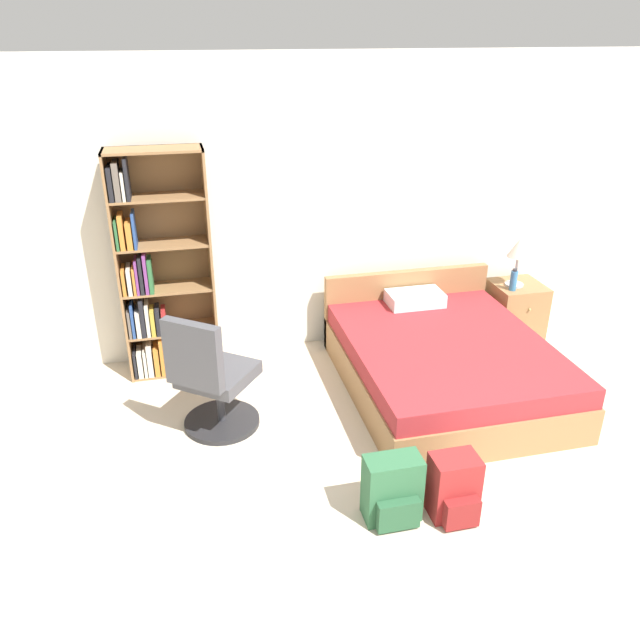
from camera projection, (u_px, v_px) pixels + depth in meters
The scene contains 10 objects.
ground_plane at pixel (520, 601), 3.32m from camera, with size 14.00×14.00×0.00m, color beige.
wall_back at pixel (356, 206), 5.60m from camera, with size 9.00×0.06×2.60m.
bookshelf at pixel (154, 275), 5.16m from camera, with size 0.76×0.32×1.93m.
bed at pixel (442, 360), 5.20m from camera, with size 1.58×1.97×0.71m.
office_chair at pixel (212, 381), 4.54m from camera, with size 0.71×0.72×0.98m.
nightstand at pixel (515, 309), 6.08m from camera, with size 0.47×0.49×0.53m.
table_lamp at pixel (519, 251), 5.79m from camera, with size 0.21×0.21×0.47m.
water_bottle at pixel (514, 280), 5.79m from camera, with size 0.06×0.06×0.21m.
backpack_red at pixel (454, 488), 3.83m from camera, with size 0.29×0.28×0.42m.
backpack_green at pixel (393, 491), 3.80m from camera, with size 0.35×0.25×0.43m.
Camera 1 is at (-1.58, -2.05, 2.77)m, focal length 35.00 mm.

